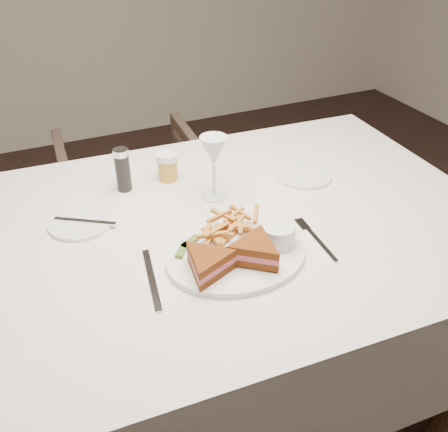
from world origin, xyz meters
TOP-DOWN VIEW (x-y plane):
  - table at (0.05, 0.20)m, footprint 1.47×1.02m
  - chair_far at (0.06, 1.16)m, footprint 0.63×0.59m
  - table_setting at (0.04, 0.15)m, footprint 0.80×0.64m

SIDE VIEW (x-z plane):
  - chair_far at x=0.06m, z-range 0.00..0.61m
  - table at x=0.05m, z-range 0.00..0.75m
  - table_setting at x=0.04m, z-range 0.70..0.88m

